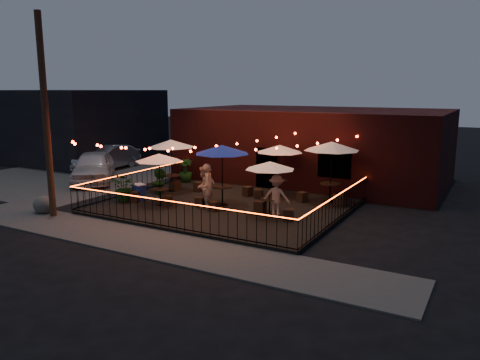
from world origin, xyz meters
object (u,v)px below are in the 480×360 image
object	(u,v)px
cafe_table_0	(159,158)
cafe_table_3	(280,149)
cooler	(139,192)
utility_pole	(46,118)
cafe_table_2	(222,150)
cafe_table_5	(332,147)
cafe_table_1	(171,144)
boulder	(44,205)
cafe_table_4	(270,166)

from	to	relation	value
cafe_table_0	cafe_table_3	world-z (taller)	cafe_table_3
cooler	cafe_table_3	bearing A→B (deg)	58.48
utility_pole	cafe_table_2	size ratio (longest dim) A/B	2.85
utility_pole	cafe_table_0	xyz separation A→B (m)	(2.87, 3.28, -1.81)
cafe_table_0	cafe_table_5	distance (m)	7.51
cafe_table_0	cafe_table_1	distance (m)	2.80
cafe_table_0	cafe_table_2	xyz separation A→B (m)	(2.39, 1.27, 0.35)
cafe_table_2	cafe_table_5	size ratio (longest dim) A/B	0.96
cafe_table_2	boulder	xyz separation A→B (m)	(-6.01, -4.37, -2.17)
cafe_table_5	cafe_table_1	bearing A→B (deg)	-167.74
utility_pole	cafe_table_3	xyz separation A→B (m)	(6.64, 7.40, -1.66)
cafe_table_0	cooler	distance (m)	2.11
cafe_table_4	boulder	xyz separation A→B (m)	(-8.54, -3.83, -1.77)
cafe_table_0	cooler	size ratio (longest dim) A/B	3.19
utility_pole	boulder	size ratio (longest dim) A/B	8.52
cafe_table_1	cafe_table_4	bearing A→B (deg)	-15.86
cafe_table_2	cafe_table_5	bearing A→B (deg)	36.37
cafe_table_0	cafe_table_2	distance (m)	2.73
cafe_table_0	cafe_table_3	xyz separation A→B (m)	(3.78, 4.12, 0.15)
cafe_table_0	cafe_table_4	size ratio (longest dim) A/B	1.11
cafe_table_0	cafe_table_1	world-z (taller)	cafe_table_1
cafe_table_2	cafe_table_5	xyz separation A→B (m)	(3.87, 2.85, 0.07)
cafe_table_2	cafe_table_3	xyz separation A→B (m)	(1.38, 2.85, -0.20)
utility_pole	boulder	xyz separation A→B (m)	(-0.75, 0.18, -3.63)
cafe_table_1	cooler	bearing A→B (deg)	-90.70
boulder	cafe_table_1	bearing A→B (deg)	67.22
cafe_table_1	cafe_table_3	world-z (taller)	cafe_table_1
boulder	cafe_table_0	bearing A→B (deg)	40.69
cafe_table_0	cafe_table_1	size ratio (longest dim) A/B	0.95
utility_pole	cafe_table_4	xyz separation A→B (m)	(7.79, 4.01, -1.86)
utility_pole	cooler	distance (m)	5.11
cafe_table_1	cafe_table_3	bearing A→B (deg)	17.97
cafe_table_1	cooler	world-z (taller)	cafe_table_1
cafe_table_1	cooler	size ratio (longest dim) A/B	3.36
cafe_table_1	cafe_table_4	distance (m)	6.44
cafe_table_0	cafe_table_5	world-z (taller)	cafe_table_5
cafe_table_3	cafe_table_4	world-z (taller)	cafe_table_3
cafe_table_4	cafe_table_5	world-z (taller)	cafe_table_5
utility_pole	cafe_table_0	bearing A→B (deg)	48.86
cafe_table_0	cafe_table_2	size ratio (longest dim) A/B	0.86
cafe_table_3	cooler	world-z (taller)	cafe_table_3
cafe_table_0	cafe_table_3	size ratio (longest dim) A/B	0.98
cafe_table_2	cooler	distance (m)	4.35
cafe_table_3	cooler	bearing A→B (deg)	-141.82
cafe_table_0	cafe_table_5	size ratio (longest dim) A/B	0.82
cafe_table_0	cafe_table_2	world-z (taller)	cafe_table_2
cafe_table_3	cafe_table_0	bearing A→B (deg)	-132.53
cooler	cafe_table_4	bearing A→B (deg)	25.76
cafe_table_3	cooler	xyz separation A→B (m)	(-5.07, -3.99, -1.81)
cafe_table_5	cooler	distance (m)	8.80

